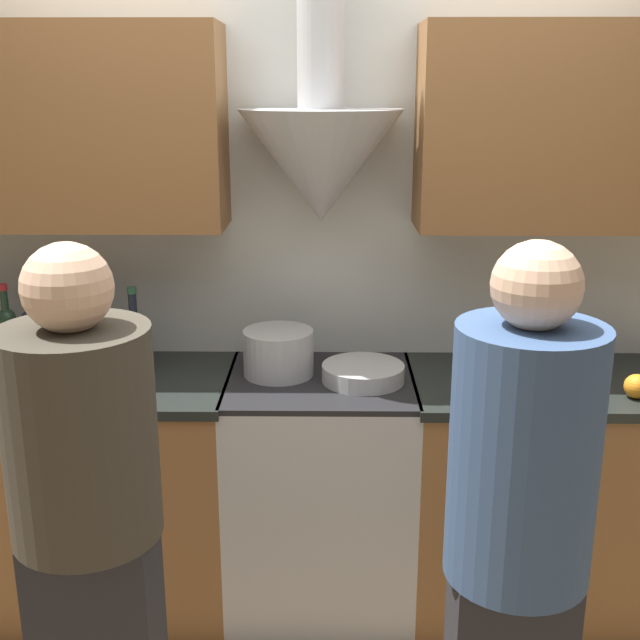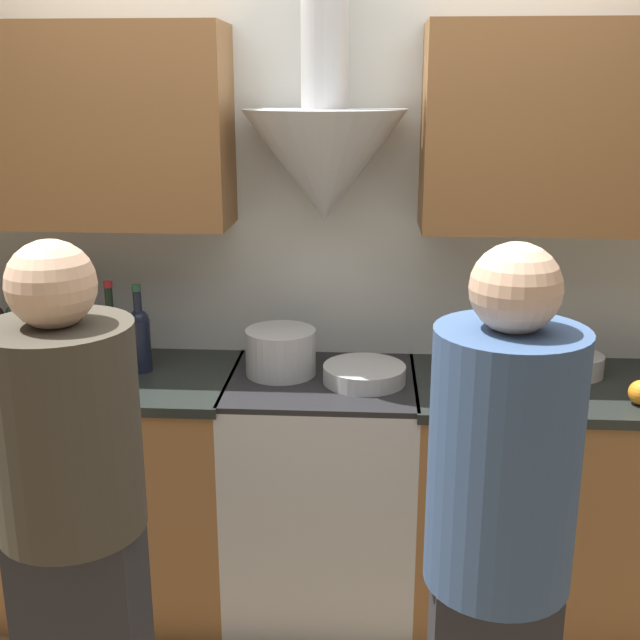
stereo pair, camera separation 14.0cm
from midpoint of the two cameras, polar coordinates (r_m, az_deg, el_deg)
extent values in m
cube|color=silver|center=(3.11, -1.20, 4.44)|extent=(8.40, 0.06, 2.60)
cone|color=#B7BABC|center=(2.87, -1.37, 10.89)|extent=(0.58, 0.58, 0.39)
cylinder|color=#B7BABC|center=(2.87, -1.44, 21.65)|extent=(0.16, 0.16, 0.69)
cube|color=brown|center=(3.06, -20.22, 12.71)|extent=(1.25, 0.32, 0.70)
cube|color=brown|center=(2.96, 15.65, 13.01)|extent=(1.01, 0.32, 0.70)
cube|color=brown|center=(3.28, -18.78, -11.79)|extent=(1.25, 0.60, 0.89)
cube|color=black|center=(3.09, -19.56, -4.19)|extent=(1.27, 0.62, 0.03)
cube|color=brown|center=(3.19, 14.44, -12.24)|extent=(1.01, 0.60, 0.89)
cube|color=black|center=(3.00, 15.06, -4.44)|extent=(1.03, 0.62, 0.03)
cube|color=#B7BABC|center=(3.10, -1.30, -12.41)|extent=(0.68, 0.60, 0.90)
cube|color=black|center=(2.86, -1.51, -15.88)|extent=(0.48, 0.01, 0.41)
cube|color=black|center=(2.90, -1.36, -4.38)|extent=(0.68, 0.60, 0.02)
cube|color=#B7BABC|center=(3.18, -1.19, -3.67)|extent=(0.68, 0.06, 0.10)
cylinder|color=black|center=(3.13, -22.41, -1.78)|extent=(0.07, 0.07, 0.22)
sphere|color=black|center=(3.10, -22.63, 0.13)|extent=(0.07, 0.07, 0.07)
cylinder|color=black|center=(3.09, -22.75, 1.18)|extent=(0.03, 0.03, 0.09)
cylinder|color=maroon|center=(3.08, -22.86, 2.16)|extent=(0.03, 0.03, 0.02)
cylinder|color=black|center=(3.11, -20.94, -1.84)|extent=(0.08, 0.08, 0.21)
sphere|color=black|center=(3.09, -21.13, -0.03)|extent=(0.07, 0.07, 0.07)
cylinder|color=black|center=(3.07, -21.25, 1.07)|extent=(0.03, 0.03, 0.09)
cylinder|color=maroon|center=(3.06, -21.35, 2.07)|extent=(0.03, 0.03, 0.02)
cylinder|color=black|center=(3.09, -19.29, -1.72)|extent=(0.07, 0.07, 0.22)
sphere|color=black|center=(3.06, -19.48, 0.22)|extent=(0.07, 0.07, 0.07)
cylinder|color=black|center=(3.04, -19.59, 1.39)|extent=(0.03, 0.03, 0.10)
cylinder|color=#234C33|center=(3.03, -19.70, 2.46)|extent=(0.03, 0.03, 0.02)
cylinder|color=black|center=(3.04, -17.79, -2.05)|extent=(0.07, 0.07, 0.19)
sphere|color=black|center=(3.02, -17.95, -0.29)|extent=(0.07, 0.07, 0.07)
cylinder|color=black|center=(3.00, -18.05, 0.86)|extent=(0.03, 0.03, 0.09)
cylinder|color=black|center=(2.99, -18.15, 1.94)|extent=(0.03, 0.03, 0.02)
cylinder|color=black|center=(3.03, -16.19, -1.98)|extent=(0.07, 0.07, 0.20)
sphere|color=black|center=(3.00, -16.33, -0.21)|extent=(0.07, 0.07, 0.07)
cylinder|color=black|center=(2.98, -16.44, 1.07)|extent=(0.03, 0.03, 0.11)
cylinder|color=maroon|center=(2.97, -16.54, 2.25)|extent=(0.03, 0.03, 0.02)
cylinder|color=black|center=(3.00, -14.29, -2.00)|extent=(0.08, 0.08, 0.20)
sphere|color=black|center=(2.98, -14.42, -0.21)|extent=(0.08, 0.08, 0.08)
cylinder|color=black|center=(2.96, -14.50, 0.98)|extent=(0.03, 0.03, 0.09)
cylinder|color=#234C33|center=(2.94, -14.58, 2.05)|extent=(0.03, 0.03, 0.02)
cylinder|color=#B7BABC|center=(2.92, -4.35, -2.34)|extent=(0.26, 0.26, 0.17)
cylinder|color=#B7BABC|center=(2.86, 1.68, -3.80)|extent=(0.30, 0.30, 0.06)
sphere|color=orange|center=(2.89, 20.30, -4.46)|extent=(0.08, 0.08, 0.08)
cylinder|color=#B7BABC|center=(3.09, 16.11, -2.79)|extent=(0.19, 0.19, 0.08)
cylinder|color=#3D382D|center=(2.01, -18.60, -7.74)|extent=(0.36, 0.36, 0.52)
sphere|color=#E0B28E|center=(1.90, -19.57, 2.16)|extent=(0.21, 0.21, 0.21)
cylinder|color=#38517A|center=(1.90, 12.21, -9.37)|extent=(0.34, 0.34, 0.62)
sphere|color=#E0B28E|center=(1.77, 12.98, 2.38)|extent=(0.20, 0.20, 0.20)
camera|label=1|loc=(0.07, -91.47, -0.43)|focal=45.00mm
camera|label=2|loc=(0.07, 88.53, 0.43)|focal=45.00mm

